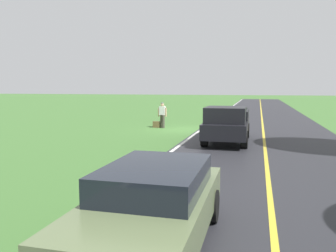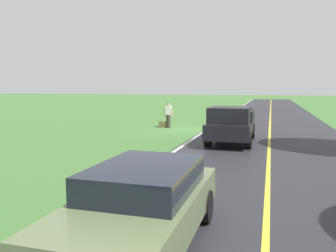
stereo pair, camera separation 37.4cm
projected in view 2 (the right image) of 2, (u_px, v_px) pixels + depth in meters
The scene contains 8 objects.
ground_plane at pixel (188, 130), 22.26m from camera, with size 200.00×200.00×0.00m, color #427033.
road_surface at pixel (270, 132), 20.80m from camera, with size 8.15×120.00×0.00m, color #28282D.
lane_edge_line at pixel (206, 130), 21.91m from camera, with size 0.16×117.60×0.00m, color silver.
lane_centre_line at pixel (270, 132), 20.80m from camera, with size 0.14×117.60×0.00m, color gold.
hitchhiker_walking at pixel (169, 113), 23.19m from camera, with size 0.62×0.52×1.75m.
suitcase_carried at pixel (162, 124), 23.34m from camera, with size 0.20×0.46×0.43m, color brown.
pickup_truck_passing at pixel (231, 123), 16.83m from camera, with size 2.13×5.41×1.82m.
sedan_ahead_same_lane at pixel (143, 204), 5.87m from camera, with size 1.95×4.41×1.41m.
Camera 2 is at (-5.11, 21.53, 2.75)m, focal length 36.62 mm.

